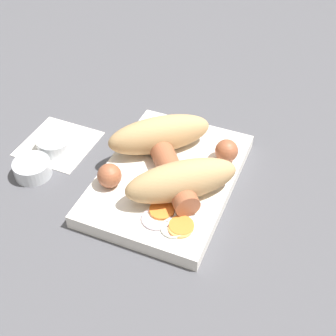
{
  "coord_description": "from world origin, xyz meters",
  "views": [
    {
      "loc": [
        0.45,
        0.19,
        0.49
      ],
      "look_at": [
        0.0,
        0.0,
        0.03
      ],
      "focal_mm": 50.0,
      "sensor_mm": 36.0,
      "label": 1
    }
  ],
  "objects_px": {
    "food_tray": "(168,178)",
    "condiment_cup_near": "(55,145)",
    "sausage": "(170,163)",
    "bread_roll": "(170,156)",
    "condiment_cup_far": "(33,169)"
  },
  "relations": [
    {
      "from": "bread_roll",
      "to": "sausage",
      "type": "relative_size",
      "value": 1.3
    },
    {
      "from": "food_tray",
      "to": "bread_roll",
      "type": "xyz_separation_m",
      "value": [
        -0.01,
        0.0,
        0.04
      ]
    },
    {
      "from": "condiment_cup_far",
      "to": "bread_roll",
      "type": "bearing_deg",
      "value": 108.73
    },
    {
      "from": "bread_roll",
      "to": "condiment_cup_near",
      "type": "bearing_deg",
      "value": -88.73
    },
    {
      "from": "sausage",
      "to": "condiment_cup_near",
      "type": "bearing_deg",
      "value": -89.28
    },
    {
      "from": "condiment_cup_far",
      "to": "food_tray",
      "type": "bearing_deg",
      "value": 107.28
    },
    {
      "from": "food_tray",
      "to": "sausage",
      "type": "bearing_deg",
      "value": 164.77
    },
    {
      "from": "condiment_cup_near",
      "to": "condiment_cup_far",
      "type": "distance_m",
      "value": 0.06
    },
    {
      "from": "food_tray",
      "to": "bread_roll",
      "type": "distance_m",
      "value": 0.04
    },
    {
      "from": "bread_roll",
      "to": "condiment_cup_near",
      "type": "relative_size",
      "value": 3.96
    },
    {
      "from": "sausage",
      "to": "bread_roll",
      "type": "bearing_deg",
      "value": -168.5
    },
    {
      "from": "food_tray",
      "to": "condiment_cup_near",
      "type": "height_order",
      "value": "condiment_cup_near"
    },
    {
      "from": "condiment_cup_near",
      "to": "sausage",
      "type": "bearing_deg",
      "value": 90.72
    },
    {
      "from": "sausage",
      "to": "condiment_cup_far",
      "type": "xyz_separation_m",
      "value": [
        0.06,
        -0.2,
        -0.03
      ]
    },
    {
      "from": "bread_roll",
      "to": "condiment_cup_far",
      "type": "bearing_deg",
      "value": -71.27
    }
  ]
}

